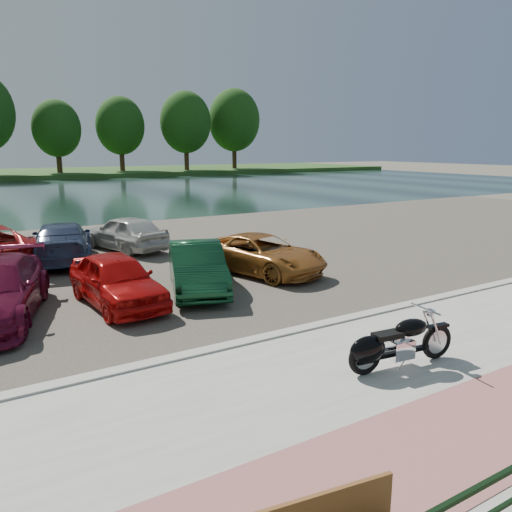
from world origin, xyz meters
The scene contains 14 objects.
ground centered at (0.00, 0.00, 0.00)m, with size 200.00×200.00×0.00m, color #595447.
promenade centered at (0.00, -1.00, 0.05)m, with size 60.00×6.00×0.10m, color #9E9B94.
pink_path centered at (0.00, -2.50, 0.10)m, with size 60.00×2.00×0.01m, color #9D6059.
kerb centered at (0.00, 2.00, 0.07)m, with size 60.00×0.30×0.14m, color #9E9B94.
parking_lot centered at (0.00, 11.00, 0.02)m, with size 60.00×18.00×0.04m, color #403C34.
river centered at (0.00, 40.00, 0.00)m, with size 120.00×40.00×0.00m, color #182C28.
far_bank centered at (0.00, 72.00, 0.30)m, with size 120.00×24.00×0.60m, color #27491A.
far_trees centered at (4.36, 65.79, 7.49)m, with size 70.25×10.68×12.52m.
motorcycle centered at (-0.22, -0.45, 0.56)m, with size 2.33×0.75×1.05m.
car_4 centered at (-3.36, 6.03, 0.71)m, with size 1.57×3.90×1.33m, color #B40C0C.
car_5 centered at (-1.03, 6.20, 0.71)m, with size 1.43×4.09×1.35m, color #113E22.
car_6 centered at (1.57, 6.95, 0.66)m, with size 2.06×4.47×1.24m, color #A46325.
car_11 centered at (-3.60, 12.05, 0.74)m, with size 1.97×4.84×1.40m, color navy.
car_12 centered at (-1.08, 12.84, 0.73)m, with size 1.64×4.07×1.39m, color beige.
Camera 1 is at (-6.69, -6.37, 4.03)m, focal length 35.00 mm.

